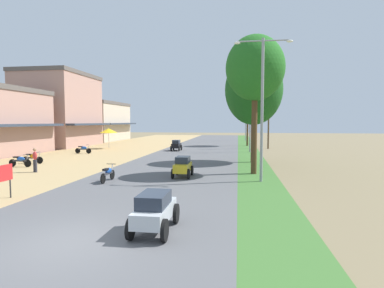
# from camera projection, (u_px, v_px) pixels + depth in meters

# --- Properties ---
(ground_plane) EXTENTS (180.00, 180.00, 0.00)m
(ground_plane) POSITION_uv_depth(u_px,v_px,m) (73.00, 244.00, 8.63)
(ground_plane) COLOR #7A6B4C
(road_strip) EXTENTS (9.00, 140.00, 0.08)m
(road_strip) POSITION_uv_depth(u_px,v_px,m) (73.00, 243.00, 8.63)
(road_strip) COLOR #565659
(road_strip) RESTS_ON ground
(median_strip) EXTENTS (2.40, 140.00, 0.06)m
(median_strip) POSITION_uv_depth(u_px,v_px,m) (285.00, 256.00, 7.80)
(median_strip) COLOR #3D6B2D
(median_strip) RESTS_ON ground
(shophouse_mid) EXTENTS (9.11, 10.62, 10.10)m
(shophouse_mid) POSITION_uv_depth(u_px,v_px,m) (60.00, 110.00, 43.03)
(shophouse_mid) COLOR tan
(shophouse_mid) RESTS_ON ground
(shophouse_far) EXTENTS (8.15, 12.45, 6.90)m
(shophouse_far) POSITION_uv_depth(u_px,v_px,m) (100.00, 122.00, 55.76)
(shophouse_far) COLOR #C6B299
(shophouse_far) RESTS_ON ground
(parked_motorbike_third) EXTENTS (1.80, 0.54, 0.94)m
(parked_motorbike_third) POSITION_uv_depth(u_px,v_px,m) (20.00, 160.00, 23.09)
(parked_motorbike_third) COLOR black
(parked_motorbike_third) RESTS_ON dirt_shoulder
(parked_motorbike_fourth) EXTENTS (1.80, 0.54, 0.94)m
(parked_motorbike_fourth) POSITION_uv_depth(u_px,v_px,m) (33.00, 157.00, 24.94)
(parked_motorbike_fourth) COLOR black
(parked_motorbike_fourth) RESTS_ON dirt_shoulder
(parked_motorbike_fifth) EXTENTS (1.80, 0.54, 0.94)m
(parked_motorbike_fifth) POSITION_uv_depth(u_px,v_px,m) (83.00, 149.00, 32.87)
(parked_motorbike_fifth) COLOR black
(parked_motorbike_fifth) RESTS_ON dirt_shoulder
(street_signboard) EXTENTS (0.06, 1.30, 1.50)m
(street_signboard) POSITION_uv_depth(u_px,v_px,m) (1.00, 176.00, 13.15)
(street_signboard) COLOR #262628
(street_signboard) RESTS_ON dirt_shoulder
(vendor_umbrella) EXTENTS (2.20, 2.20, 2.52)m
(vendor_umbrella) POSITION_uv_depth(u_px,v_px,m) (109.00, 131.00, 38.75)
(vendor_umbrella) COLOR #99999E
(vendor_umbrella) RESTS_ON dirt_shoulder
(pedestrian_on_shoulder) EXTENTS (0.42, 0.36, 1.62)m
(pedestrian_on_shoulder) POSITION_uv_depth(u_px,v_px,m) (35.00, 159.00, 20.61)
(pedestrian_on_shoulder) COLOR #33333D
(pedestrian_on_shoulder) RESTS_ON dirt_shoulder
(median_tree_nearest) EXTENTS (3.70, 3.70, 8.79)m
(median_tree_nearest) POSITION_uv_depth(u_px,v_px,m) (255.00, 69.00, 19.61)
(median_tree_nearest) COLOR #4C351E
(median_tree_nearest) RESTS_ON median_strip
(median_tree_second) EXTENTS (4.68, 4.68, 8.85)m
(median_tree_second) POSITION_uv_depth(u_px,v_px,m) (254.00, 90.00, 25.45)
(median_tree_second) COLOR #4C351E
(median_tree_second) RESTS_ON median_strip
(median_tree_third) EXTENTS (3.52, 3.52, 9.43)m
(median_tree_third) POSITION_uv_depth(u_px,v_px,m) (248.00, 92.00, 43.00)
(median_tree_third) COLOR #4C351E
(median_tree_third) RESTS_ON median_strip
(streetlamp_near) EXTENTS (3.16, 0.20, 7.89)m
(streetlamp_near) POSITION_uv_depth(u_px,v_px,m) (262.00, 100.00, 17.16)
(streetlamp_near) COLOR gray
(streetlamp_near) RESTS_ON median_strip
(streetlamp_mid) EXTENTS (3.16, 0.20, 7.53)m
(streetlamp_mid) POSITION_uv_depth(u_px,v_px,m) (250.00, 113.00, 34.24)
(streetlamp_mid) COLOR gray
(streetlamp_mid) RESTS_ON median_strip
(streetlamp_far) EXTENTS (3.16, 0.20, 7.12)m
(streetlamp_far) POSITION_uv_depth(u_px,v_px,m) (246.00, 117.00, 55.13)
(streetlamp_far) COLOR gray
(streetlamp_far) RESTS_ON median_strip
(utility_pole_near) EXTENTS (1.80, 0.20, 9.89)m
(utility_pole_near) POSITION_uv_depth(u_px,v_px,m) (269.00, 108.00, 38.99)
(utility_pole_near) COLOR brown
(utility_pole_near) RESTS_ON ground
(car_sedan_silver) EXTENTS (1.10, 2.26, 1.19)m
(car_sedan_silver) POSITION_uv_depth(u_px,v_px,m) (155.00, 210.00, 9.42)
(car_sedan_silver) COLOR #B7BCC1
(car_sedan_silver) RESTS_ON road_strip
(car_hatchback_yellow) EXTENTS (1.04, 2.00, 1.23)m
(car_hatchback_yellow) POSITION_uv_depth(u_px,v_px,m) (183.00, 166.00, 18.78)
(car_hatchback_yellow) COLOR gold
(car_hatchback_yellow) RESTS_ON road_strip
(car_hatchback_black) EXTENTS (1.04, 2.00, 1.23)m
(car_hatchback_black) POSITION_uv_depth(u_px,v_px,m) (176.00, 145.00, 35.89)
(car_hatchback_black) COLOR black
(car_hatchback_black) RESTS_ON road_strip
(motorbike_ahead_second) EXTENTS (0.54, 1.80, 0.94)m
(motorbike_ahead_second) POSITION_uv_depth(u_px,v_px,m) (108.00, 173.00, 17.31)
(motorbike_ahead_second) COLOR black
(motorbike_ahead_second) RESTS_ON road_strip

